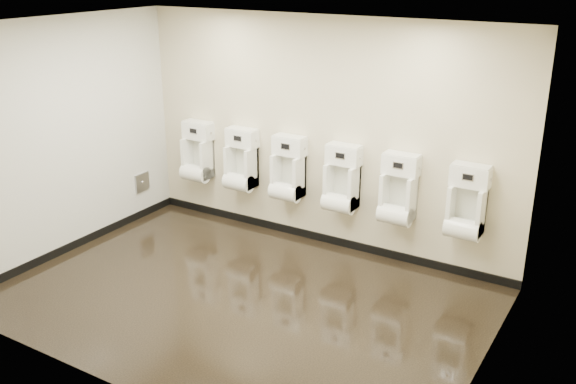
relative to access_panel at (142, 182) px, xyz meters
name	(u,v)px	position (x,y,z in m)	size (l,w,h in m)	color
ground	(241,299)	(2.48, -1.20, -0.50)	(5.00, 3.50, 0.00)	black
ceiling	(233,28)	(2.48, -1.20, 2.30)	(5.00, 3.50, 0.00)	white
back_wall	(321,134)	(2.48, 0.55, 0.90)	(5.00, 0.02, 2.80)	beige
front_wall	(104,235)	(2.48, -2.95, 0.90)	(5.00, 0.02, 2.80)	beige
left_wall	(63,139)	(-0.02, -1.20, 0.90)	(0.02, 3.50, 2.80)	beige
right_wall	(494,225)	(4.98, -1.20, 0.90)	(0.02, 3.50, 2.80)	beige
tile_overlay_left	(64,139)	(-0.01, -1.20, 0.90)	(0.01, 3.50, 2.80)	silver
skirting_back	(319,237)	(2.48, 0.54, -0.45)	(5.00, 0.02, 0.10)	black
skirting_left	(77,243)	(-0.01, -1.20, -0.45)	(0.02, 3.50, 0.10)	black
access_panel	(142,182)	(0.00, 0.00, 0.00)	(0.04, 0.25, 0.25)	#9E9EA3
urinal_0	(197,156)	(0.66, 0.41, 0.38)	(0.43, 0.32, 0.79)	white
urinal_1	(241,164)	(1.38, 0.41, 0.38)	(0.43, 0.32, 0.79)	white
urinal_2	(288,173)	(2.09, 0.41, 0.38)	(0.43, 0.32, 0.79)	white
urinal_3	(341,184)	(2.84, 0.41, 0.38)	(0.43, 0.32, 0.79)	white
urinal_4	(398,194)	(3.56, 0.41, 0.38)	(0.43, 0.32, 0.79)	white
urinal_5	(466,207)	(4.34, 0.41, 0.38)	(0.43, 0.32, 0.79)	white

